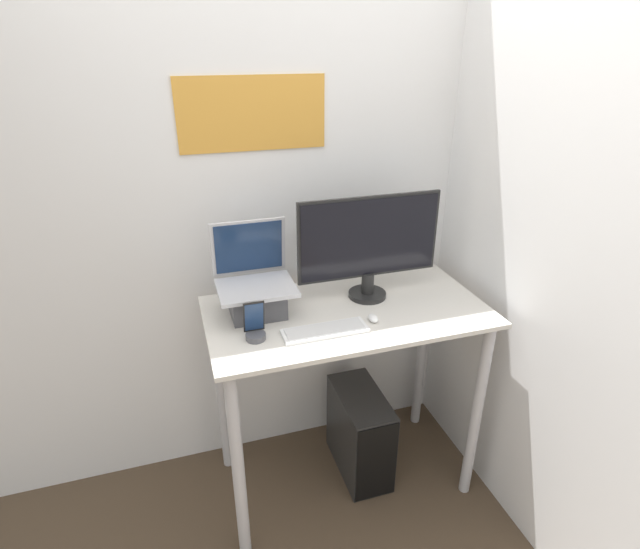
{
  "coord_description": "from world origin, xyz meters",
  "views": [
    {
      "loc": [
        -0.66,
        -1.4,
        1.97
      ],
      "look_at": [
        -0.12,
        0.31,
        1.13
      ],
      "focal_mm": 28.0,
      "sensor_mm": 36.0,
      "label": 1
    }
  ],
  "objects_px": {
    "monitor": "(369,246)",
    "computer_tower": "(360,432)",
    "cell_phone": "(255,328)",
    "laptop": "(256,291)",
    "mouse": "(373,318)",
    "keyboard": "(325,331)"
  },
  "relations": [
    {
      "from": "monitor",
      "to": "computer_tower",
      "type": "height_order",
      "value": "monitor"
    },
    {
      "from": "cell_phone",
      "to": "computer_tower",
      "type": "bearing_deg",
      "value": 15.2
    },
    {
      "from": "laptop",
      "to": "monitor",
      "type": "distance_m",
      "value": 0.51
    },
    {
      "from": "mouse",
      "to": "keyboard",
      "type": "bearing_deg",
      "value": -173.7
    },
    {
      "from": "monitor",
      "to": "keyboard",
      "type": "distance_m",
      "value": 0.43
    },
    {
      "from": "monitor",
      "to": "laptop",
      "type": "bearing_deg",
      "value": 179.58
    },
    {
      "from": "monitor",
      "to": "computer_tower",
      "type": "bearing_deg",
      "value": -117.12
    },
    {
      "from": "monitor",
      "to": "computer_tower",
      "type": "distance_m",
      "value": 0.97
    },
    {
      "from": "mouse",
      "to": "computer_tower",
      "type": "distance_m",
      "value": 0.76
    },
    {
      "from": "keyboard",
      "to": "computer_tower",
      "type": "distance_m",
      "value": 0.79
    },
    {
      "from": "laptop",
      "to": "mouse",
      "type": "distance_m",
      "value": 0.49
    },
    {
      "from": "keyboard",
      "to": "computer_tower",
      "type": "relative_size",
      "value": 0.75
    },
    {
      "from": "keyboard",
      "to": "mouse",
      "type": "bearing_deg",
      "value": 6.3
    },
    {
      "from": "monitor",
      "to": "cell_phone",
      "type": "xyz_separation_m",
      "value": [
        -0.54,
        -0.19,
        -0.2
      ]
    },
    {
      "from": "computer_tower",
      "to": "keyboard",
      "type": "bearing_deg",
      "value": -144.0
    },
    {
      "from": "monitor",
      "to": "keyboard",
      "type": "relative_size",
      "value": 1.87
    },
    {
      "from": "monitor",
      "to": "cell_phone",
      "type": "relative_size",
      "value": 3.99
    },
    {
      "from": "monitor",
      "to": "keyboard",
      "type": "height_order",
      "value": "monitor"
    },
    {
      "from": "mouse",
      "to": "cell_phone",
      "type": "distance_m",
      "value": 0.48
    },
    {
      "from": "computer_tower",
      "to": "laptop",
      "type": "bearing_deg",
      "value": 172.72
    },
    {
      "from": "laptop",
      "to": "computer_tower",
      "type": "distance_m",
      "value": 0.95
    },
    {
      "from": "monitor",
      "to": "computer_tower",
      "type": "xyz_separation_m",
      "value": [
        -0.03,
        -0.06,
        -0.97
      ]
    }
  ]
}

